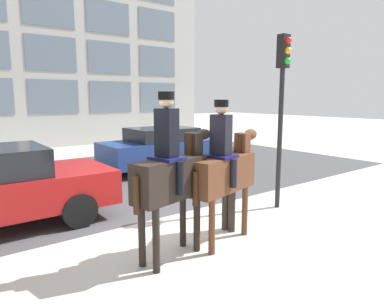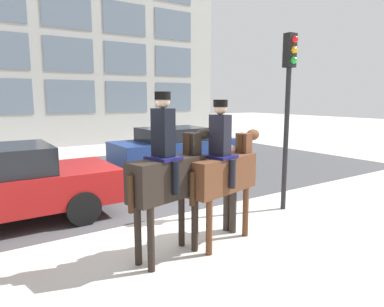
# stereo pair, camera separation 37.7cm
# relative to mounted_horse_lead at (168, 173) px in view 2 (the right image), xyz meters

# --- Properties ---
(ground_plane) EXTENTS (80.00, 80.00, 0.00)m
(ground_plane) POSITION_rel_mounted_horse_lead_xyz_m (0.59, 1.18, -1.38)
(ground_plane) COLOR beige
(road_surface) EXTENTS (21.14, 8.50, 0.01)m
(road_surface) POSITION_rel_mounted_horse_lead_xyz_m (0.59, 5.93, -1.38)
(road_surface) COLOR #444447
(road_surface) RESTS_ON ground_plane
(mounted_horse_lead) EXTENTS (1.71, 0.73, 2.64)m
(mounted_horse_lead) POSITION_rel_mounted_horse_lead_xyz_m (0.00, 0.00, 0.00)
(mounted_horse_lead) COLOR black
(mounted_horse_lead) RESTS_ON ground_plane
(mounted_horse_companion) EXTENTS (1.90, 0.78, 2.52)m
(mounted_horse_companion) POSITION_rel_mounted_horse_lead_xyz_m (1.10, -0.00, -0.07)
(mounted_horse_companion) COLOR #59331E
(mounted_horse_companion) RESTS_ON ground_plane
(pedestrian_bystander) EXTENTS (0.81, 0.55, 1.69)m
(pedestrian_bystander) POSITION_rel_mounted_horse_lead_xyz_m (1.50, 0.29, -0.39)
(pedestrian_bystander) COLOR #332D28
(pedestrian_bystander) RESTS_ON ground_plane
(street_car_far_lane) EXTENTS (4.51, 1.98, 1.51)m
(street_car_far_lane) POSITION_rel_mounted_horse_lead_xyz_m (3.64, 5.98, -0.60)
(street_car_far_lane) COLOR navy
(street_car_far_lane) RESTS_ON ground_plane
(traffic_light) EXTENTS (0.24, 0.29, 3.93)m
(traffic_light) POSITION_rel_mounted_horse_lead_xyz_m (3.42, 0.65, 1.26)
(traffic_light) COLOR black
(traffic_light) RESTS_ON ground_plane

